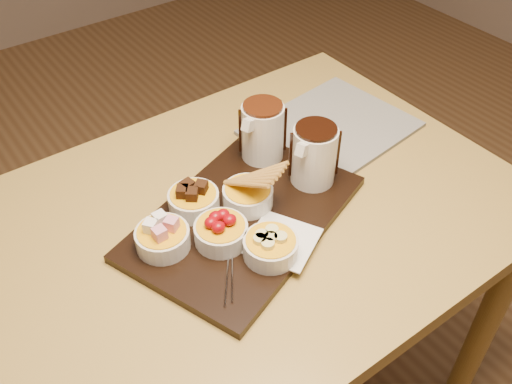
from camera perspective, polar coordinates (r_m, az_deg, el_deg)
dining_table at (r=1.20m, az=-2.75°, el=-6.13°), size 1.20×0.80×0.75m
serving_board at (r=1.12m, az=-1.24°, el=-2.55°), size 0.54×0.44×0.02m
napkin at (r=1.06m, az=2.61°, el=-4.87°), size 0.16×0.16×0.00m
bowl_marshmallows at (r=1.05m, az=-9.30°, el=-4.64°), size 0.10×0.10×0.04m
bowl_cake at (r=1.12m, az=-6.24°, el=-0.93°), size 0.10×0.10×0.04m
bowl_strawberries at (r=1.05m, az=-3.51°, el=-4.12°), size 0.10×0.10×0.04m
bowl_biscotti at (r=1.12m, az=-0.82°, el=-0.43°), size 0.10×0.10×0.04m
bowl_bananas at (r=1.02m, az=1.47°, el=-5.57°), size 0.10×0.10×0.04m
pitcher_dark_chocolate at (r=1.15m, az=5.82°, el=3.64°), size 0.12×0.12×0.12m
pitcher_milk_chocolate at (r=1.21m, az=0.66°, el=6.01°), size 0.12×0.12×0.12m
fondue_skewers at (r=1.05m, az=-2.69°, el=-5.59°), size 0.22×0.18×0.01m
newspaper at (r=1.36m, az=7.49°, el=6.31°), size 0.39×0.32×0.01m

